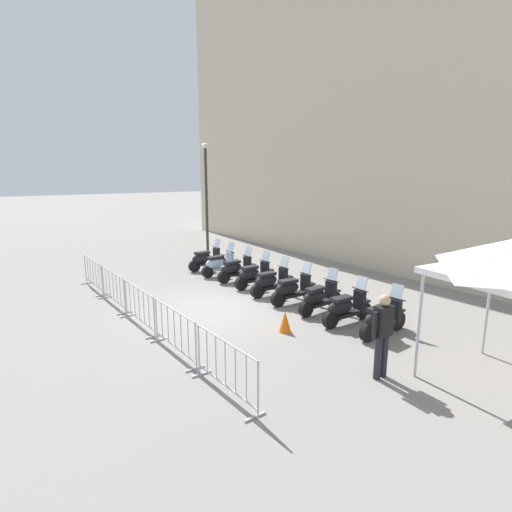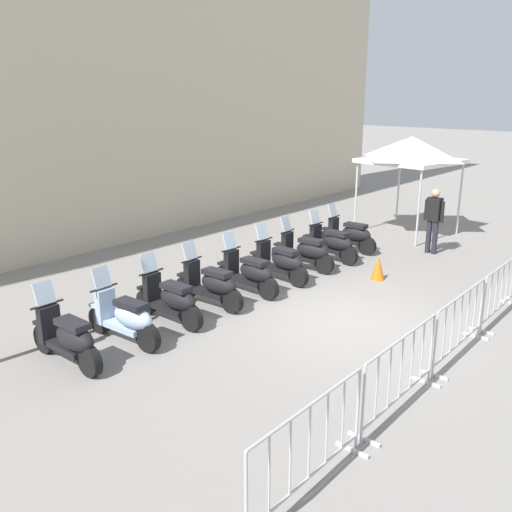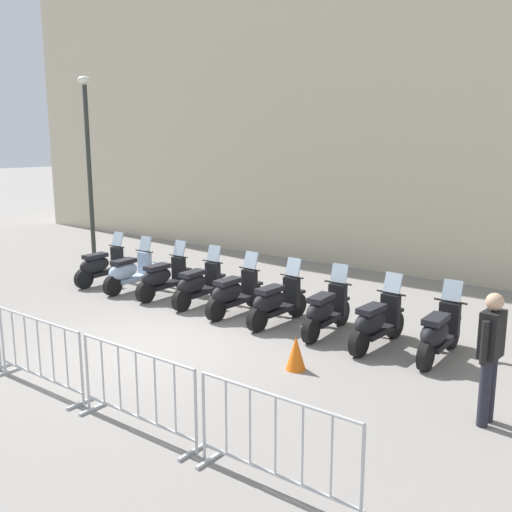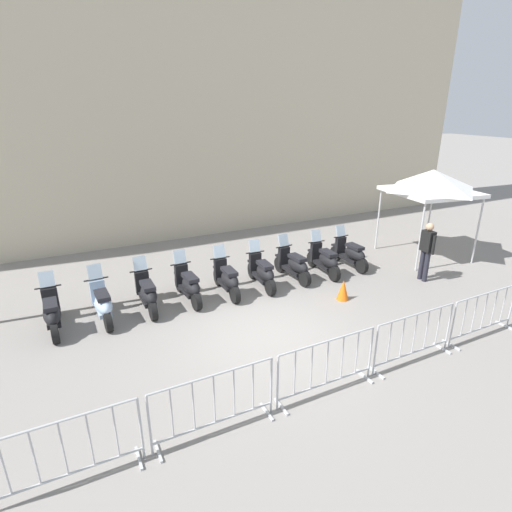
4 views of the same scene
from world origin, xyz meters
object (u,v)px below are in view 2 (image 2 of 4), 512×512
Objects in this scene: motorcycle_4 at (249,273)px; motorcycle_7 at (331,243)px; motorcycle_1 at (125,318)px; barrier_segment_1 at (401,374)px; motorcycle_5 at (280,262)px; canopy_tent at (411,150)px; motorcycle_6 at (305,251)px; officer_near_row_end at (434,217)px; motorcycle_2 at (171,300)px; motorcycle_8 at (350,235)px; motorcycle_0 at (68,338)px; barrier_segment_2 at (460,325)px; barrier_segment_0 at (309,450)px; motorcycle_3 at (211,285)px; barrier_segment_3 at (501,291)px; traffic_cone at (378,268)px.

motorcycle_4 and motorcycle_7 have the same top height.
motorcycle_1 is 0.87× the size of barrier_segment_1.
canopy_tent reaches higher than motorcycle_5.
motorcycle_6 is 0.99× the size of officer_near_row_end.
motorcycle_2 is 4.51m from barrier_segment_1.
motorcycle_8 is at bearing 9.99° from motorcycle_4.
officer_near_row_end is at bearing -1.03° from motorcycle_0.
motorcycle_1 is at bearing -171.31° from motorcycle_5.
motorcycle_6 reaches higher than barrier_segment_2.
barrier_segment_2 is (-3.49, -5.14, 0.07)m from motorcycle_8.
motorcycle_5 is at bearing -172.56° from canopy_tent.
motorcycle_1 reaches higher than barrier_segment_0.
motorcycle_3 is at bearing 9.96° from motorcycle_0.
barrier_segment_3 is (3.79, -4.00, 0.07)m from motorcycle_3.
barrier_segment_1 is (-0.33, -4.63, 0.07)m from motorcycle_3.
motorcycle_5 is at bearing 7.46° from motorcycle_2.
canopy_tent is at bearing 7.94° from motorcycle_0.
officer_near_row_end is (7.78, -0.55, 0.53)m from motorcycle_2.
motorcycle_5 is 1.00× the size of motorcycle_8.
motorcycle_0 is 7.02m from traffic_cone.
traffic_cone is (6.25, 3.80, -0.25)m from barrier_segment_0.
motorcycle_3 is 1.05m from motorcycle_4.
officer_near_row_end is 3.15× the size of traffic_cone.
motorcycle_3 is 4.03m from traffic_cone.
barrier_segment_1 and barrier_segment_2 have the same top height.
motorcycle_8 is 0.59× the size of canopy_tent.
motorcycle_0 is 9.87m from officer_near_row_end.
barrier_segment_3 is (2.74, -4.09, 0.07)m from motorcycle_4.
motorcycle_1 is 6.88m from barrier_segment_3.
motorcycle_5 is at bearing 168.30° from officer_near_row_end.
motorcycle_2 is 1.06m from motorcycle_3.
motorcycle_0 is 0.87× the size of barrier_segment_3.
barrier_segment_2 is at bearing -81.25° from motorcycle_4.
motorcycle_8 is (6.27, 1.00, 0.00)m from motorcycle_2.
motorcycle_1 and motorcycle_6 have the same top height.
motorcycle_4 is 0.87× the size of barrier_segment_2.
barrier_segment_0 is 12.25m from canopy_tent.
canopy_tent is (2.90, 0.20, 2.06)m from motorcycle_8.
motorcycle_0 is 0.87× the size of barrier_segment_0.
barrier_segment_0 is at bearing -148.70° from traffic_cone.
barrier_segment_0 is at bearing -80.47° from motorcycle_0.
barrier_segment_0 is (-0.31, -4.55, 0.07)m from motorcycle_1.
motorcycle_7 is at bearing 4.71° from motorcycle_6.
motorcycle_1 and motorcycle_2 have the same top height.
motorcycle_3 is 0.99× the size of officer_near_row_end.
motorcycle_5 is (1.04, 0.15, 0.00)m from motorcycle_4.
motorcycle_0 is at bearing -170.04° from motorcycle_3.
motorcycle_3 and motorcycle_5 have the same top height.
barrier_segment_1 is at bearing -171.29° from barrier_segment_3.
motorcycle_8 is 6.21m from barrier_segment_2.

